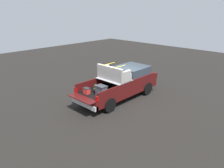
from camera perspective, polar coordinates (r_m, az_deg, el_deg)
The scene contains 2 objects.
ground_plane at distance 13.62m, azimuth 1.75°, elevation -3.76°, with size 40.00×40.00×0.00m, color black.
pickup_truck at distance 13.52m, azimuth 2.80°, elevation 0.40°, with size 6.05×2.06×2.23m.
Camera 1 is at (-9.33, -8.35, 5.36)m, focal length 34.65 mm.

